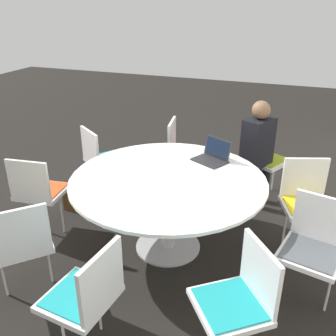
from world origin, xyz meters
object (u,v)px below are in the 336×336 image
object	(u,v)px
chair_3	(38,188)
chair_4	(22,241)
chair_8	(306,198)
chair_2	(101,156)
laptop	(213,155)
chair_6	(240,296)
person_0	(259,145)
chair_1	(182,148)
handbag	(77,193)
chair_0	(263,154)
chair_5	(87,293)
chair_7	(314,243)

from	to	relation	value
chair_3	chair_4	world-z (taller)	same
chair_8	chair_2	bearing A→B (deg)	-24.30
chair_3	laptop	distance (m)	1.75
chair_6	laptop	xyz separation A→B (m)	(-1.51, -0.56, 0.28)
person_0	chair_1	bearing A→B (deg)	-66.79
chair_6	handbag	world-z (taller)	chair_6
chair_6	laptop	size ratio (longest dim) A/B	2.20
chair_0	chair_4	world-z (taller)	same
chair_3	chair_0	bearing A→B (deg)	33.37
person_0	laptop	distance (m)	0.76
chair_5	laptop	size ratio (longest dim) A/B	2.20
chair_7	laptop	size ratio (longest dim) A/B	2.20
chair_5	handbag	world-z (taller)	chair_5
chair_5	chair_6	xyz separation A→B (m)	(-0.31, 0.92, 0.00)
chair_2	chair_5	bearing A→B (deg)	-27.40
person_0	chair_4	bearing A→B (deg)	-6.60
chair_0	chair_1	size ratio (longest dim) A/B	1.00
chair_4	laptop	bearing A→B (deg)	7.04
chair_0	chair_8	size ratio (longest dim) A/B	1.00
chair_3	person_0	xyz separation A→B (m)	(-1.41, 1.92, 0.19)
chair_2	chair_8	world-z (taller)	same
chair_5	chair_6	distance (m)	0.97
chair_7	laptop	bearing A→B (deg)	-24.11
chair_2	chair_3	size ratio (longest dim) A/B	1.00
chair_3	chair_5	xyz separation A→B (m)	(1.07, 1.20, 0.00)
chair_8	chair_5	bearing A→B (deg)	35.31
handbag	chair_2	bearing A→B (deg)	145.22
chair_0	chair_2	world-z (taller)	same
chair_4	chair_8	bearing A→B (deg)	-10.68
chair_5	chair_8	distance (m)	2.19
chair_0	chair_5	world-z (taller)	same
chair_3	person_0	bearing A→B (deg)	29.37
chair_4	handbag	distance (m)	1.52
chair_5	chair_8	bearing A→B (deg)	-29.32
chair_0	chair_5	xyz separation A→B (m)	(2.73, -0.76, 0.00)
chair_5	chair_3	bearing A→B (deg)	54.66
chair_4	laptop	size ratio (longest dim) A/B	2.20
chair_1	laptop	bearing A→B (deg)	27.79
chair_0	chair_3	xyz separation A→B (m)	(1.66, -1.96, 0.00)
chair_4	chair_5	bearing A→B (deg)	-68.36
chair_1	person_0	size ratio (longest dim) A/B	0.71
person_0	chair_7	bearing A→B (deg)	51.60
chair_1	chair_6	bearing A→B (deg)	17.02
person_0	handbag	bearing A→B (deg)	-40.42
handbag	chair_0	bearing A→B (deg)	117.40
handbag	chair_3	bearing A→B (deg)	0.74
chair_6	chair_7	bearing A→B (deg)	-67.54
chair_8	chair_1	bearing A→B (deg)	-46.76
chair_3	chair_6	xyz separation A→B (m)	(0.76, 2.12, 0.00)
laptop	chair_2	bearing A→B (deg)	-159.14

